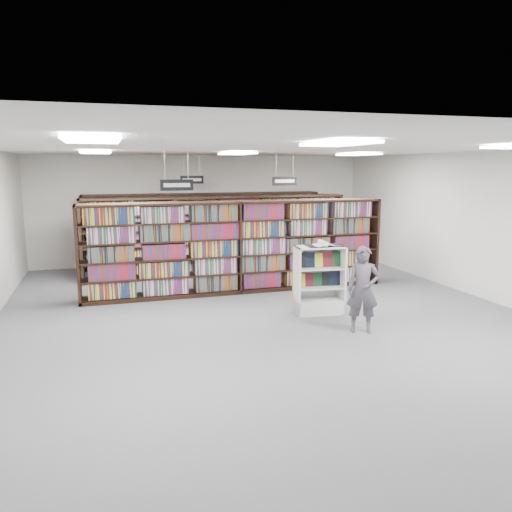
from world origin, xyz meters
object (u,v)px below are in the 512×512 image
object	(u,v)px
endcap_display	(319,290)
shopper	(363,290)
open_book	(324,245)
bookshelf_row_near	(238,247)

from	to	relation	value
endcap_display	shopper	bearing A→B (deg)	-72.57
endcap_display	shopper	xyz separation A→B (m)	(0.25, -1.30, 0.30)
endcap_display	open_book	world-z (taller)	open_book
endcap_display	shopper	size ratio (longest dim) A/B	0.88
bookshelf_row_near	endcap_display	size ratio (longest dim) A/B	5.20
bookshelf_row_near	shopper	world-z (taller)	bookshelf_row_near
endcap_display	shopper	world-z (taller)	shopper
bookshelf_row_near	open_book	world-z (taller)	bookshelf_row_near
endcap_display	open_book	size ratio (longest dim) A/B	1.94
bookshelf_row_near	shopper	size ratio (longest dim) A/B	4.60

